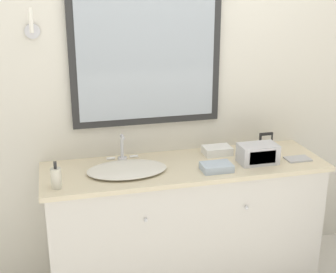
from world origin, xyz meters
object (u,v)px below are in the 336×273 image
Objects in this scene: picture_frame at (266,142)px; soap_bottle at (56,178)px; appliance_box at (258,154)px; sink_basin at (127,169)px.

soap_bottle is at bearing -169.30° from picture_frame.
appliance_box is 0.24m from picture_frame.
sink_basin is at bearing -172.68° from picture_frame.
appliance_box is 1.86× the size of picture_frame.
soap_bottle is (-0.43, -0.14, 0.04)m from sink_basin.
soap_bottle is 0.66× the size of appliance_box.
picture_frame is at bearing 10.70° from soap_bottle.
appliance_box is at bearing 3.46° from soap_bottle.
sink_basin is at bearing 18.24° from soap_bottle.
soap_bottle is 1.22× the size of picture_frame.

